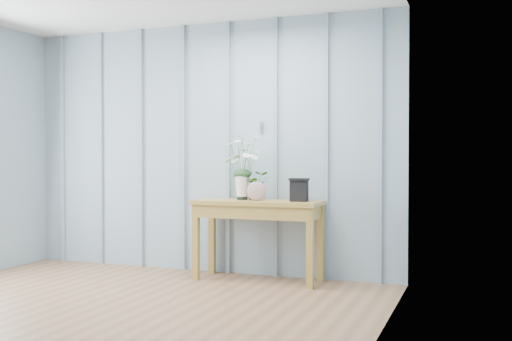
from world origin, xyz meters
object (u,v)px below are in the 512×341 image
at_px(sideboard, 258,213).
at_px(felt_disc_vessel, 256,191).
at_px(daisy_vase, 242,158).
at_px(carved_box, 299,190).

distance_m(sideboard, felt_disc_vessel, 0.22).
distance_m(sideboard, daisy_vase, 0.54).
bearing_deg(carved_box, sideboard, 178.57).
bearing_deg(carved_box, felt_disc_vessel, -171.00).
relative_size(daisy_vase, felt_disc_vessel, 3.56).
distance_m(daisy_vase, carved_box, 0.64).
bearing_deg(daisy_vase, carved_box, -2.31).
xyz_separation_m(sideboard, felt_disc_vessel, (0.01, -0.07, 0.20)).
height_order(daisy_vase, carved_box, daisy_vase).
height_order(sideboard, daisy_vase, daisy_vase).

